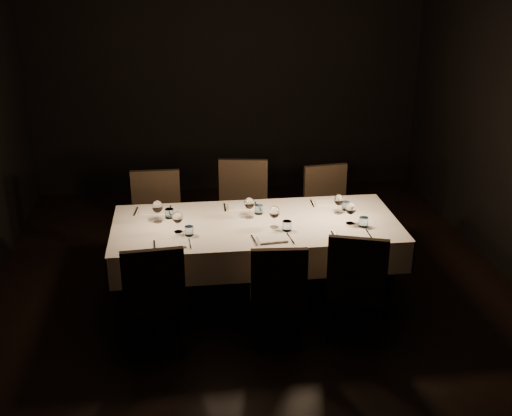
{
  "coord_description": "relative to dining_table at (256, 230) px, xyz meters",
  "views": [
    {
      "loc": [
        -0.63,
        -5.16,
        2.99
      ],
      "look_at": [
        0.0,
        0.0,
        0.9
      ],
      "focal_mm": 45.0,
      "sensor_mm": 36.0,
      "label": 1
    }
  ],
  "objects": [
    {
      "name": "chair_near_center",
      "position": [
        0.08,
        -0.76,
        -0.18
      ],
      "size": [
        0.46,
        0.46,
        0.91
      ],
      "rotation": [
        0.0,
        0.0,
        3.07
      ],
      "color": "black",
      "rests_on": "ground"
    },
    {
      "name": "place_setting_far_right",
      "position": [
        0.78,
        0.22,
        0.15
      ],
      "size": [
        0.33,
        0.4,
        0.18
      ],
      "rotation": [
        0.0,
        0.0,
        -0.04
      ],
      "color": "white",
      "rests_on": "dining_table"
    },
    {
      "name": "chair_far_center",
      "position": [
        -0.03,
        0.85,
        -0.12
      ],
      "size": [
        0.57,
        0.57,
        1.04
      ],
      "rotation": [
        0.0,
        0.0,
        -0.16
      ],
      "color": "black",
      "rests_on": "ground"
    },
    {
      "name": "chair_far_right",
      "position": [
        0.85,
        0.85,
        -0.16
      ],
      "size": [
        0.51,
        0.51,
        0.95
      ],
      "rotation": [
        0.0,
        0.0,
        0.12
      ],
      "color": "black",
      "rests_on": "ground"
    },
    {
      "name": "chair_near_left",
      "position": [
        -0.89,
        -0.77,
        -0.15
      ],
      "size": [
        0.5,
        0.5,
        0.97
      ],
      "rotation": [
        0.0,
        0.0,
        3.22
      ],
      "color": "black",
      "rests_on": "ground"
    },
    {
      "name": "dining_table",
      "position": [
        0.0,
        0.0,
        0.0
      ],
      "size": [
        2.52,
        1.12,
        0.76
      ],
      "color": "black",
      "rests_on": "ground"
    },
    {
      "name": "place_setting_near_right",
      "position": [
        0.82,
        -0.22,
        0.15
      ],
      "size": [
        0.35,
        0.42,
        0.2
      ],
      "rotation": [
        0.0,
        0.0,
        -0.02
      ],
      "color": "white",
      "rests_on": "dining_table"
    },
    {
      "name": "room",
      "position": [
        0.0,
        0.0,
        0.81
      ],
      "size": [
        5.01,
        6.01,
        3.01
      ],
      "color": "black",
      "rests_on": "ground"
    },
    {
      "name": "place_setting_far_left",
      "position": [
        -0.85,
        0.22,
        0.15
      ],
      "size": [
        0.37,
        0.42,
        0.2
      ],
      "rotation": [
        0.0,
        0.0,
        -0.11
      ],
      "color": "white",
      "rests_on": "dining_table"
    },
    {
      "name": "place_setting_near_left",
      "position": [
        -0.68,
        -0.22,
        0.15
      ],
      "size": [
        0.34,
        0.41,
        0.19
      ],
      "rotation": [
        0.0,
        0.0,
        0.05
      ],
      "color": "white",
      "rests_on": "dining_table"
    },
    {
      "name": "place_setting_far_center",
      "position": [
        -0.04,
        0.22,
        0.15
      ],
      "size": [
        0.34,
        0.41,
        0.19
      ],
      "rotation": [
        0.0,
        0.0,
        -0.01
      ],
      "color": "white",
      "rests_on": "dining_table"
    },
    {
      "name": "chair_far_left",
      "position": [
        -0.9,
        0.73,
        -0.14
      ],
      "size": [
        0.48,
        0.48,
        1.0
      ],
      "rotation": [
        0.0,
        0.0,
        -0.01
      ],
      "color": "black",
      "rests_on": "ground"
    },
    {
      "name": "chair_near_right",
      "position": [
        0.72,
        -0.76,
        -0.15
      ],
      "size": [
        0.59,
        0.59,
        0.97
      ],
      "rotation": [
        0.0,
        0.0,
        2.82
      ],
      "color": "black",
      "rests_on": "ground"
    },
    {
      "name": "place_setting_near_center",
      "position": [
        0.15,
        -0.22,
        0.15
      ],
      "size": [
        0.36,
        0.42,
        0.2
      ],
      "rotation": [
        0.0,
        0.0,
        0.11
      ],
      "color": "white",
      "rests_on": "dining_table"
    }
  ]
}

